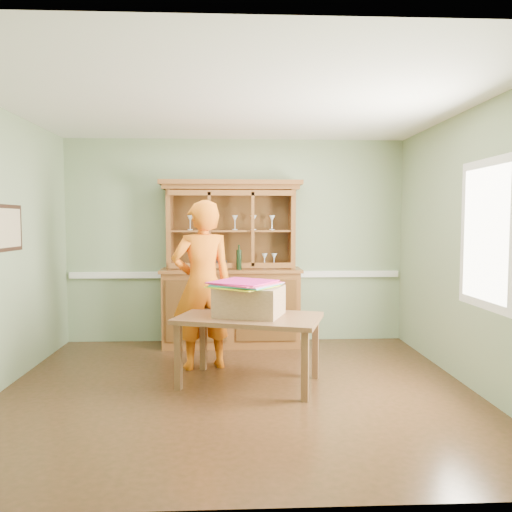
{
  "coord_description": "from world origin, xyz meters",
  "views": [
    {
      "loc": [
        -0.04,
        -4.7,
        1.62
      ],
      "look_at": [
        0.2,
        0.4,
        1.26
      ],
      "focal_mm": 35.0,
      "sensor_mm": 36.0,
      "label": 1
    }
  ],
  "objects_px": {
    "china_hutch": "(231,288)",
    "dining_table": "(249,324)",
    "cardboard_box": "(249,301)",
    "person": "(202,285)"
  },
  "relations": [
    {
      "from": "china_hutch",
      "to": "dining_table",
      "type": "relative_size",
      "value": 1.38
    },
    {
      "from": "cardboard_box",
      "to": "person",
      "type": "relative_size",
      "value": 0.34
    },
    {
      "from": "dining_table",
      "to": "china_hutch",
      "type": "bearing_deg",
      "value": 113.73
    },
    {
      "from": "dining_table",
      "to": "person",
      "type": "bearing_deg",
      "value": 147.78
    },
    {
      "from": "person",
      "to": "dining_table",
      "type": "bearing_deg",
      "value": 114.99
    },
    {
      "from": "china_hutch",
      "to": "person",
      "type": "distance_m",
      "value": 1.08
    },
    {
      "from": "dining_table",
      "to": "person",
      "type": "xyz_separation_m",
      "value": [
        -0.49,
        0.58,
        0.32
      ]
    },
    {
      "from": "china_hutch",
      "to": "dining_table",
      "type": "bearing_deg",
      "value": -83.56
    },
    {
      "from": "dining_table",
      "to": "cardboard_box",
      "type": "bearing_deg",
      "value": 99.48
    },
    {
      "from": "cardboard_box",
      "to": "person",
      "type": "distance_m",
      "value": 0.75
    }
  ]
}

